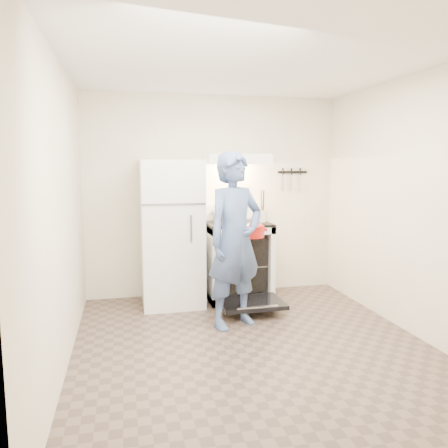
{
  "coord_description": "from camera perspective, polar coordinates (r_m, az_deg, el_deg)",
  "views": [
    {
      "loc": [
        -1.1,
        -3.62,
        1.64
      ],
      "look_at": [
        -0.05,
        1.0,
        1.0
      ],
      "focal_mm": 35.0,
      "sensor_mm": 36.0,
      "label": 1
    }
  ],
  "objects": [
    {
      "name": "floor",
      "position": [
        4.12,
        3.92,
        -15.77
      ],
      "size": [
        3.6,
        3.6,
        0.0
      ],
      "primitive_type": "plane",
      "color": "brown",
      "rests_on": "ground"
    },
    {
      "name": "back_wall",
      "position": [
        5.54,
        -1.34,
        3.65
      ],
      "size": [
        3.2,
        0.02,
        2.5
      ],
      "primitive_type": "cube",
      "color": "beige",
      "rests_on": "ground"
    },
    {
      "name": "refrigerator",
      "position": [
        5.15,
        -6.88,
        -1.18
      ],
      "size": [
        0.7,
        0.7,
        1.7
      ],
      "primitive_type": "cube",
      "color": "white",
      "rests_on": "floor"
    },
    {
      "name": "stove_body",
      "position": [
        5.39,
        1.78,
        -4.95
      ],
      "size": [
        0.76,
        0.65,
        0.92
      ],
      "primitive_type": "cube",
      "color": "white",
      "rests_on": "floor"
    },
    {
      "name": "cooktop",
      "position": [
        5.31,
        1.81,
        0.06
      ],
      "size": [
        0.76,
        0.65,
        0.03
      ],
      "primitive_type": "cube",
      "color": "black",
      "rests_on": "stove_body"
    },
    {
      "name": "backsplash",
      "position": [
        5.57,
        1.07,
        1.61
      ],
      "size": [
        0.76,
        0.07,
        0.2
      ],
      "primitive_type": "cube",
      "color": "white",
      "rests_on": "cooktop"
    },
    {
      "name": "oven_door",
      "position": [
        4.93,
        3.54,
        -10.22
      ],
      "size": [
        0.7,
        0.54,
        0.04
      ],
      "primitive_type": "cube",
      "color": "black",
      "rests_on": "floor"
    },
    {
      "name": "oven_rack",
      "position": [
        5.4,
        1.78,
        -5.16
      ],
      "size": [
        0.6,
        0.52,
        0.01
      ],
      "primitive_type": "cube",
      "color": "slate",
      "rests_on": "stove_body"
    },
    {
      "name": "range_hood",
      "position": [
        5.34,
        1.63,
        8.44
      ],
      "size": [
        0.76,
        0.5,
        0.12
      ],
      "primitive_type": "cube",
      "color": "white",
      "rests_on": "back_wall"
    },
    {
      "name": "knife_strip",
      "position": [
        5.82,
        8.94,
        6.71
      ],
      "size": [
        0.4,
        0.02,
        0.03
      ],
      "primitive_type": "cube",
      "color": "black",
      "rests_on": "back_wall"
    },
    {
      "name": "pizza_stone",
      "position": [
        5.38,
        1.98,
        -5.04
      ],
      "size": [
        0.3,
        0.3,
        0.02
      ],
      "primitive_type": "cylinder",
      "color": "#8D7151",
      "rests_on": "oven_rack"
    },
    {
      "name": "tea_kettle",
      "position": [
        5.43,
        -0.54,
        1.92
      ],
      "size": [
        0.24,
        0.2,
        0.29
      ],
      "primitive_type": null,
      "color": "#B5B5BA",
      "rests_on": "cooktop"
    },
    {
      "name": "utensil_jar",
      "position": [
        5.16,
        5.05,
        1.05
      ],
      "size": [
        0.11,
        0.11,
        0.13
      ],
      "primitive_type": "cylinder",
      "rotation": [
        0.0,
        0.0,
        -0.2
      ],
      "color": "silver",
      "rests_on": "cooktop"
    },
    {
      "name": "person",
      "position": [
        4.4,
        1.45,
        -2.16
      ],
      "size": [
        0.76,
        0.65,
        1.77
      ],
      "primitive_type": "imported",
      "rotation": [
        0.0,
        0.0,
        0.41
      ],
      "color": "navy",
      "rests_on": "floor"
    },
    {
      "name": "dutch_oven",
      "position": [
        4.83,
        3.73,
        -1.02
      ],
      "size": [
        0.33,
        0.26,
        0.22
      ],
      "primitive_type": null,
      "color": "red",
      "rests_on": "person"
    }
  ]
}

